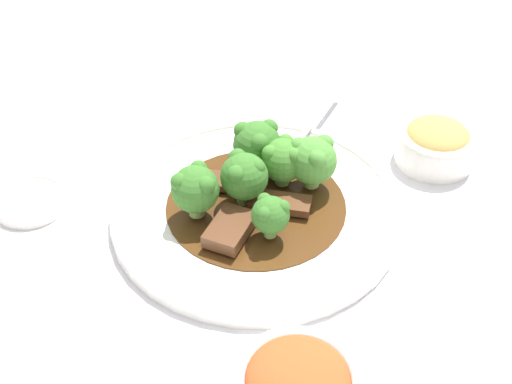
{
  "coord_description": "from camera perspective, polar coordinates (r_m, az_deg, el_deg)",
  "views": [
    {
      "loc": [
        0.38,
        -0.44,
        0.53
      ],
      "look_at": [
        0.0,
        0.0,
        0.03
      ],
      "focal_mm": 50.0,
      "sensor_mm": 36.0,
      "label": 1
    }
  ],
  "objects": [
    {
      "name": "broccoli_floret_0",
      "position": [
        0.74,
        -4.88,
        0.3
      ],
      "size": [
        0.05,
        0.05,
        0.06
      ],
      "color": "#8EB756",
      "rests_on": "main_plate"
    },
    {
      "name": "broccoli_floret_5",
      "position": [
        0.78,
        4.56,
        2.61
      ],
      "size": [
        0.05,
        0.05,
        0.06
      ],
      "color": "#8EB756",
      "rests_on": "main_plate"
    },
    {
      "name": "side_bowl_appetizer",
      "position": [
        0.87,
        14.22,
        3.82
      ],
      "size": [
        0.09,
        0.09,
        0.05
      ],
      "color": "white",
      "rests_on": "ground_plane"
    },
    {
      "name": "sauce_dish",
      "position": [
        0.83,
        -17.62,
        -0.66
      ],
      "size": [
        0.08,
        0.08,
        0.01
      ],
      "color": "white",
      "rests_on": "ground_plane"
    },
    {
      "name": "ground_plane",
      "position": [
        0.79,
        0.0,
        -1.88
      ],
      "size": [
        4.0,
        4.0,
        0.0
      ],
      "primitive_type": "plane",
      "color": "silver"
    },
    {
      "name": "broccoli_floret_1",
      "position": [
        0.72,
        1.16,
        -1.8
      ],
      "size": [
        0.04,
        0.04,
        0.05
      ],
      "color": "#7FA84C",
      "rests_on": "main_plate"
    },
    {
      "name": "serving_spoon",
      "position": [
        0.84,
        2.89,
        3.45
      ],
      "size": [
        0.08,
        0.21,
        0.01
      ],
      "color": "silver",
      "rests_on": "main_plate"
    },
    {
      "name": "beef_strip_0",
      "position": [
        0.8,
        -2.39,
        0.98
      ],
      "size": [
        0.07,
        0.06,
        0.01
      ],
      "color": "#56331E",
      "rests_on": "main_plate"
    },
    {
      "name": "broccoli_floret_3",
      "position": [
        0.78,
        2.17,
        2.63
      ],
      "size": [
        0.05,
        0.05,
        0.06
      ],
      "color": "#7FA84C",
      "rests_on": "main_plate"
    },
    {
      "name": "beef_strip_1",
      "position": [
        0.73,
        -2.09,
        -2.99
      ],
      "size": [
        0.05,
        0.07,
        0.01
      ],
      "color": "#56331E",
      "rests_on": "main_plate"
    },
    {
      "name": "broccoli_floret_4",
      "position": [
        0.75,
        -0.94,
        1.31
      ],
      "size": [
        0.05,
        0.05,
        0.06
      ],
      "color": "#8EB756",
      "rests_on": "main_plate"
    },
    {
      "name": "main_plate",
      "position": [
        0.78,
        0.0,
        -1.34
      ],
      "size": [
        0.32,
        0.32,
        0.02
      ],
      "color": "white",
      "rests_on": "ground_plane"
    },
    {
      "name": "broccoli_floret_2",
      "position": [
        0.79,
        0.09,
        3.88
      ],
      "size": [
        0.05,
        0.05,
        0.06
      ],
      "color": "#8EB756",
      "rests_on": "main_plate"
    },
    {
      "name": "beef_strip_2",
      "position": [
        0.77,
        1.91,
        -0.86
      ],
      "size": [
        0.07,
        0.06,
        0.01
      ],
      "color": "#56331E",
      "rests_on": "main_plate"
    }
  ]
}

